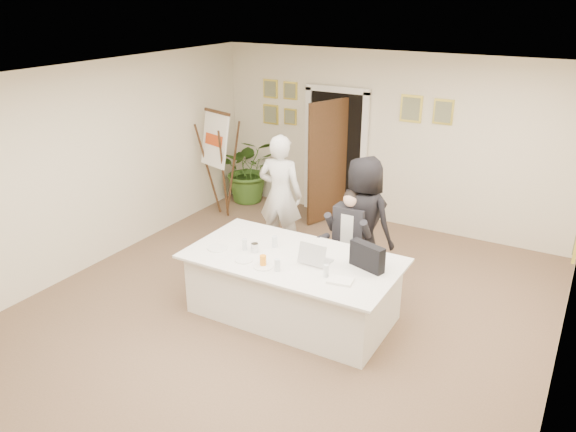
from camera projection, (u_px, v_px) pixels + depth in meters
The scene contains 25 objects.
floor at pixel (278, 316), 6.76m from camera, with size 7.00×7.00×0.00m, color brown.
ceiling at pixel (276, 80), 5.72m from camera, with size 6.00×7.00×0.02m, color white.
wall_back at pixel (388, 140), 9.06m from camera, with size 6.00×0.10×2.80m, color #F3EDCD.
wall_left at pixel (88, 169), 7.62m from camera, with size 0.10×7.00×2.80m, color #F3EDCD.
wall_right at pixel (574, 270), 4.86m from camera, with size 0.10×7.00×2.80m, color #F3EDCD.
doorway at pixel (333, 157), 9.45m from camera, with size 1.14×0.86×2.20m.
pictures_back_wall at pixel (343, 108), 9.23m from camera, with size 3.40×0.06×0.80m, color #E9D74F, non-canonical shape.
conference_table at pixel (292, 286), 6.65m from camera, with size 2.48×1.33×0.78m.
seated_man at pixel (349, 238), 7.27m from camera, with size 0.57×0.61×1.33m, color black, non-canonical shape.
flip_chart at pixel (221, 169), 9.50m from camera, with size 0.65×0.48×1.80m.
standing_man at pixel (280, 195), 8.13m from camera, with size 0.65×0.43×1.79m, color silver.
standing_woman at pixel (363, 221), 7.29m from camera, with size 0.85×0.55×1.73m, color black.
potted_palm at pixel (250, 169), 10.26m from camera, with size 1.10×0.95×1.22m, color #345A1E.
laptop at pixel (317, 250), 6.35m from camera, with size 0.33×0.35×0.28m, color #B7BABC, non-canonical shape.
laptop_bag at pixel (367, 256), 6.19m from camera, with size 0.42×0.12×0.30m, color black.
paper_stack at pixel (340, 281), 5.95m from camera, with size 0.27×0.19×0.03m, color white.
plate_left at pixel (217, 248), 6.72m from camera, with size 0.24×0.24×0.01m, color white.
plate_mid at pixel (244, 260), 6.42m from camera, with size 0.21×0.21×0.01m, color white.
plate_near at pixel (263, 266), 6.28m from camera, with size 0.24×0.24×0.01m, color white.
glass_a at pixel (245, 244), 6.66m from camera, with size 0.06×0.06×0.14m, color silver.
glass_b at pixel (277, 265), 6.17m from camera, with size 0.07×0.07×0.14m, color silver.
glass_c at pixel (326, 271), 6.04m from camera, with size 0.06×0.06×0.14m, color silver.
glass_d at pixel (275, 242), 6.74m from camera, with size 0.07×0.07×0.14m, color silver.
oj_glass at pixel (263, 261), 6.27m from camera, with size 0.07×0.07×0.13m, color orange.
steel_jug at pixel (255, 248), 6.61m from camera, with size 0.09×0.09×0.11m, color silver.
Camera 1 is at (3.00, -4.99, 3.65)m, focal length 35.00 mm.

